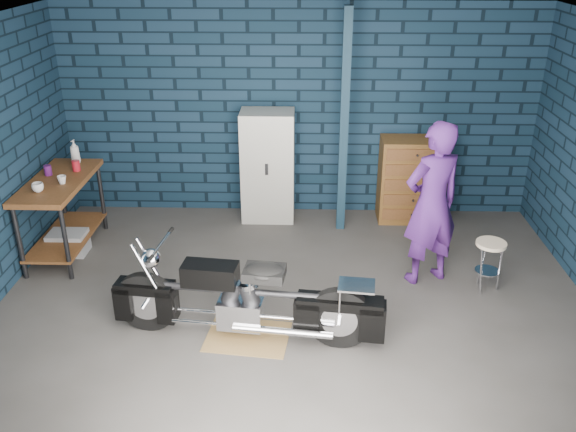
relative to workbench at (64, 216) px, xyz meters
name	(u,v)px	position (x,y,z in m)	size (l,w,h in m)	color
ground	(294,313)	(2.68, -1.21, -0.46)	(6.00, 6.00, 0.00)	#464341
room_walls	(296,110)	(2.68, -0.66, 1.45)	(6.02, 5.01, 2.71)	#0F2232
support_post	(344,125)	(3.23, 0.74, 0.90)	(0.10, 0.10, 2.70)	#122A3A
workbench	(64,216)	(0.00, 0.00, 0.00)	(0.60, 1.40, 0.91)	brown
drip_mat	(248,337)	(2.26, -1.62, -0.45)	(0.76, 0.57, 0.01)	olive
motorcycle	(246,294)	(2.26, -1.62, 0.01)	(2.12, 0.58, 0.94)	black
person	(432,204)	(4.08, -0.50, 0.43)	(0.65, 0.42, 1.77)	#481D6D
storage_bin	(68,243)	(0.02, -0.04, -0.32)	(0.43, 0.30, 0.26)	gray
locker	(268,166)	(2.30, 1.02, 0.26)	(0.67, 0.48, 1.43)	beige
tool_chest	(412,180)	(4.14, 1.02, 0.09)	(0.82, 0.45, 1.09)	brown
shop_stool	(488,266)	(4.68, -0.71, -0.18)	(0.31, 0.31, 0.56)	beige
cup_a	(38,187)	(-0.07, -0.36, 0.50)	(0.12, 0.12, 0.10)	beige
cup_b	(62,180)	(0.11, -0.12, 0.50)	(0.10, 0.10, 0.09)	beige
mug_purple	(48,170)	(-0.15, 0.13, 0.51)	(0.08, 0.08, 0.12)	#521860
mug_red	(76,166)	(0.12, 0.28, 0.52)	(0.09, 0.09, 0.12)	#A41521
bottle	(75,152)	(0.03, 0.54, 0.60)	(0.11, 0.11, 0.29)	gray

